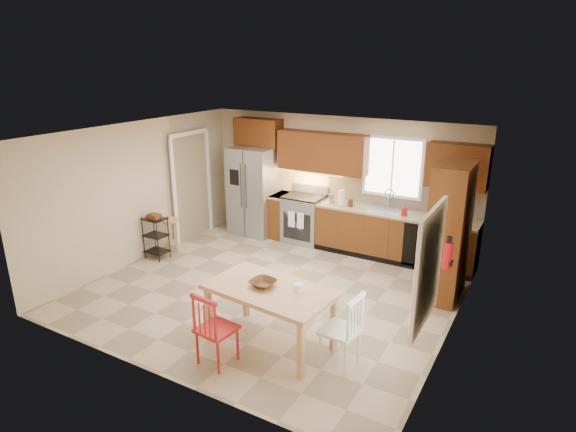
% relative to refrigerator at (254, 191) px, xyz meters
% --- Properties ---
extents(floor, '(5.50, 5.50, 0.00)m').
position_rel_refrigerator_xyz_m(floor, '(1.70, -2.12, -0.91)').
color(floor, tan).
rests_on(floor, ground).
extents(ceiling, '(5.50, 5.00, 0.02)m').
position_rel_refrigerator_xyz_m(ceiling, '(1.70, -2.12, 1.59)').
color(ceiling, silver).
rests_on(ceiling, ground).
extents(wall_back, '(5.50, 0.02, 2.50)m').
position_rel_refrigerator_xyz_m(wall_back, '(1.70, 0.38, 0.34)').
color(wall_back, '#CCB793').
rests_on(wall_back, ground).
extents(wall_front, '(5.50, 0.02, 2.50)m').
position_rel_refrigerator_xyz_m(wall_front, '(1.70, -4.62, 0.34)').
color(wall_front, '#CCB793').
rests_on(wall_front, ground).
extents(wall_left, '(0.02, 5.00, 2.50)m').
position_rel_refrigerator_xyz_m(wall_left, '(-1.05, -2.12, 0.34)').
color(wall_left, '#CCB793').
rests_on(wall_left, ground).
extents(wall_right, '(0.02, 5.00, 2.50)m').
position_rel_refrigerator_xyz_m(wall_right, '(4.45, -2.12, 0.34)').
color(wall_right, '#CCB793').
rests_on(wall_right, ground).
extents(refrigerator, '(0.92, 0.75, 1.82)m').
position_rel_refrigerator_xyz_m(refrigerator, '(0.00, 0.00, 0.00)').
color(refrigerator, gray).
rests_on(refrigerator, floor).
extents(range_stove, '(0.76, 0.63, 0.92)m').
position_rel_refrigerator_xyz_m(range_stove, '(1.15, 0.06, -0.45)').
color(range_stove, gray).
rests_on(range_stove, floor).
extents(base_cabinet_narrow, '(0.30, 0.60, 0.90)m').
position_rel_refrigerator_xyz_m(base_cabinet_narrow, '(0.60, 0.08, -0.46)').
color(base_cabinet_narrow, brown).
rests_on(base_cabinet_narrow, floor).
extents(base_cabinet_run, '(2.92, 0.60, 0.90)m').
position_rel_refrigerator_xyz_m(base_cabinet_run, '(2.99, 0.08, -0.46)').
color(base_cabinet_run, brown).
rests_on(base_cabinet_run, floor).
extents(dishwasher, '(0.60, 0.02, 0.78)m').
position_rel_refrigerator_xyz_m(dishwasher, '(3.55, -0.22, -0.46)').
color(dishwasher, black).
rests_on(dishwasher, floor).
extents(backsplash, '(2.92, 0.03, 0.55)m').
position_rel_refrigerator_xyz_m(backsplash, '(2.99, 0.36, 0.27)').
color(backsplash, beige).
rests_on(backsplash, wall_back).
extents(upper_over_fridge, '(1.00, 0.35, 0.55)m').
position_rel_refrigerator_xyz_m(upper_over_fridge, '(0.00, 0.20, 1.19)').
color(upper_over_fridge, '#632C10').
rests_on(upper_over_fridge, wall_back).
extents(upper_left_block, '(1.80, 0.35, 0.75)m').
position_rel_refrigerator_xyz_m(upper_left_block, '(1.45, 0.20, 0.92)').
color(upper_left_block, '#632C10').
rests_on(upper_left_block, wall_back).
extents(upper_right_block, '(1.00, 0.35, 0.75)m').
position_rel_refrigerator_xyz_m(upper_right_block, '(3.95, 0.20, 0.92)').
color(upper_right_block, '#632C10').
rests_on(upper_right_block, wall_back).
extents(window_back, '(1.12, 0.04, 1.12)m').
position_rel_refrigerator_xyz_m(window_back, '(2.80, 0.35, 0.74)').
color(window_back, white).
rests_on(window_back, wall_back).
extents(sink, '(0.62, 0.46, 0.16)m').
position_rel_refrigerator_xyz_m(sink, '(2.80, 0.08, -0.05)').
color(sink, gray).
rests_on(sink, base_cabinet_run).
extents(undercab_glow, '(1.60, 0.30, 0.01)m').
position_rel_refrigerator_xyz_m(undercab_glow, '(1.15, 0.17, 0.52)').
color(undercab_glow, '#FFBF66').
rests_on(undercab_glow, wall_back).
extents(soap_bottle, '(0.09, 0.09, 0.19)m').
position_rel_refrigerator_xyz_m(soap_bottle, '(3.18, -0.02, 0.09)').
color(soap_bottle, red).
rests_on(soap_bottle, base_cabinet_run).
extents(paper_towel, '(0.12, 0.12, 0.28)m').
position_rel_refrigerator_xyz_m(paper_towel, '(1.95, 0.03, 0.13)').
color(paper_towel, white).
rests_on(paper_towel, base_cabinet_run).
extents(canister_steel, '(0.11, 0.11, 0.18)m').
position_rel_refrigerator_xyz_m(canister_steel, '(1.75, 0.03, 0.08)').
color(canister_steel, gray).
rests_on(canister_steel, base_cabinet_run).
extents(canister_wood, '(0.10, 0.10, 0.14)m').
position_rel_refrigerator_xyz_m(canister_wood, '(2.15, -0.00, 0.06)').
color(canister_wood, '#472C13').
rests_on(canister_wood, base_cabinet_run).
extents(pantry, '(0.50, 0.95, 2.10)m').
position_rel_refrigerator_xyz_m(pantry, '(4.13, -0.93, 0.14)').
color(pantry, brown).
rests_on(pantry, floor).
extents(fire_extinguisher, '(0.12, 0.12, 0.36)m').
position_rel_refrigerator_xyz_m(fire_extinguisher, '(4.33, -1.98, 0.19)').
color(fire_extinguisher, red).
rests_on(fire_extinguisher, wall_right).
extents(window_right, '(0.04, 1.02, 1.32)m').
position_rel_refrigerator_xyz_m(window_right, '(4.38, -3.27, 0.54)').
color(window_right, white).
rests_on(window_right, wall_right).
extents(doorway, '(0.04, 0.95, 2.10)m').
position_rel_refrigerator_xyz_m(doorway, '(-0.97, -0.82, 0.14)').
color(doorway, '#8C7A59').
rests_on(doorway, wall_left).
extents(dining_table, '(1.69, 1.06, 0.78)m').
position_rel_refrigerator_xyz_m(dining_table, '(2.50, -3.41, -0.52)').
color(dining_table, tan).
rests_on(dining_table, floor).
extents(chair_red, '(0.48, 0.48, 0.95)m').
position_rel_refrigerator_xyz_m(chair_red, '(2.15, -4.06, -0.44)').
color(chair_red, '#B11B1C').
rests_on(chair_red, floor).
extents(chair_white, '(0.48, 0.48, 0.95)m').
position_rel_refrigerator_xyz_m(chair_white, '(3.45, -3.36, -0.44)').
color(chair_white, white).
rests_on(chair_white, floor).
extents(table_bowl, '(0.36, 0.36, 0.08)m').
position_rel_refrigerator_xyz_m(table_bowl, '(2.39, -3.41, -0.12)').
color(table_bowl, '#472C13').
rests_on(table_bowl, dining_table).
extents(table_jar, '(0.13, 0.13, 0.14)m').
position_rel_refrigerator_xyz_m(table_jar, '(2.85, -3.31, -0.09)').
color(table_jar, white).
rests_on(table_jar, dining_table).
extents(bar_stool, '(0.41, 0.41, 0.64)m').
position_rel_refrigerator_xyz_m(bar_stool, '(-0.80, -1.67, -0.59)').
color(bar_stool, tan).
rests_on(bar_stool, floor).
extents(utility_cart, '(0.41, 0.33, 0.81)m').
position_rel_refrigerator_xyz_m(utility_cart, '(-0.80, -2.06, -0.50)').
color(utility_cart, black).
rests_on(utility_cart, floor).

